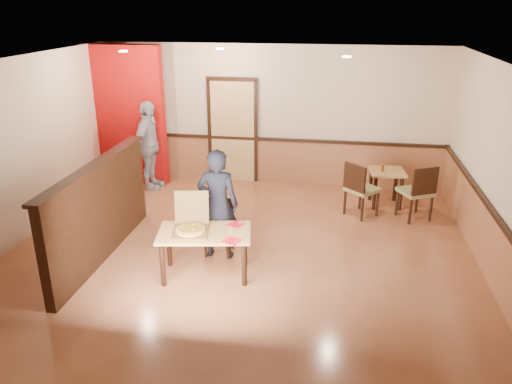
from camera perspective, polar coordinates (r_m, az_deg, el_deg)
floor at (r=7.43m, az=-1.99°, el=-7.73°), size 7.00×7.00×0.00m
ceiling at (r=6.56m, az=-2.30°, el=14.26°), size 7.00×7.00×0.00m
wall_back at (r=10.20m, az=1.80°, el=8.72°), size 7.00×0.00×7.00m
wall_left at (r=8.28m, az=-26.66°, el=3.55°), size 0.00×7.00×7.00m
wall_right at (r=7.08m, az=26.84°, el=0.84°), size 0.00×7.00×7.00m
wainscot_back at (r=10.41m, az=1.72°, el=3.57°), size 7.00×0.04×0.90m
chair_rail_back at (r=10.26m, az=1.73°, el=6.04°), size 7.00×0.06×0.06m
wainscot_right at (r=7.42m, az=25.43°, el=-6.05°), size 0.04×7.00×0.90m
chair_rail_right at (r=7.23m, az=25.85°, el=-2.71°), size 0.06×7.00×0.06m
back_door at (r=10.37m, az=-2.67°, el=6.93°), size 0.90×0.06×2.10m
booth_partition at (r=7.56m, az=-17.41°, el=-2.01°), size 0.20×3.10×1.44m
red_accent_panel at (r=10.51m, az=-14.64°, el=8.42°), size 1.60×0.20×2.78m
spot_a at (r=8.98m, az=-14.93°, el=15.30°), size 0.14×0.14×0.02m
spot_b at (r=9.16m, az=-4.14°, el=16.02°), size 0.14×0.14×0.02m
spot_c at (r=7.92m, az=10.32°, el=14.97°), size 0.14×0.14×0.02m
main_table at (r=6.82m, az=-5.90°, el=-5.32°), size 1.34×0.91×0.66m
diner_chair at (r=7.49m, az=-4.16°, el=-3.64°), size 0.41×0.41×0.83m
side_chair_left at (r=8.86m, az=11.76°, el=0.53°), size 0.69×0.69×0.98m
side_chair_right at (r=8.95m, az=18.06°, el=0.18°), size 0.66×0.66×1.00m
side_table at (r=9.47m, az=14.66°, el=1.42°), size 0.69×0.69×0.67m
diner at (r=7.21m, az=-4.38°, el=-1.40°), size 0.60×0.40×1.65m
passerby at (r=10.13m, az=-12.11°, el=5.19°), size 0.51×1.07×1.77m
pizza_box at (r=6.76m, az=-7.47°, el=-4.03°), size 0.55×0.62×0.49m
pizza at (r=6.73m, az=-7.51°, el=-4.33°), size 0.44×0.44×0.03m
napkin_near at (r=6.49m, az=-2.80°, el=-5.57°), size 0.27×0.27×0.01m
napkin_far at (r=6.94m, az=-2.31°, el=-3.73°), size 0.26×0.26×0.01m
condiment at (r=9.35m, az=14.25°, el=2.71°), size 0.05×0.05×0.13m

